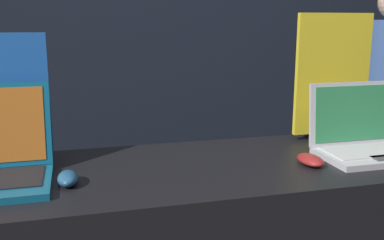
% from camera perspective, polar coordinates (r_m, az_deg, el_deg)
% --- Properties ---
extents(wall_back, '(8.00, 0.05, 2.80)m').
position_cam_1_polar(wall_back, '(2.91, -7.99, 11.91)').
color(wall_back, black).
rests_on(wall_back, ground_plane).
extents(mouse_front, '(0.06, 0.10, 0.04)m').
position_cam_1_polar(mouse_front, '(1.31, -15.49, -7.16)').
color(mouse_front, navy).
rests_on(mouse_front, display_counter).
extents(laptop_back, '(0.35, 0.25, 0.24)m').
position_cam_1_polar(laptop_back, '(1.65, 21.17, -2.15)').
color(laptop_back, '#B7B7BC').
rests_on(laptop_back, display_counter).
extents(mouse_back, '(0.07, 0.12, 0.03)m').
position_cam_1_polar(mouse_back, '(1.49, 14.80, -4.93)').
color(mouse_back, maroon).
rests_on(mouse_back, display_counter).
extents(promo_stand_back, '(0.31, 0.07, 0.48)m').
position_cam_1_polar(promo_stand_back, '(1.81, 17.38, 4.88)').
color(promo_stand_back, black).
rests_on(promo_stand_back, display_counter).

